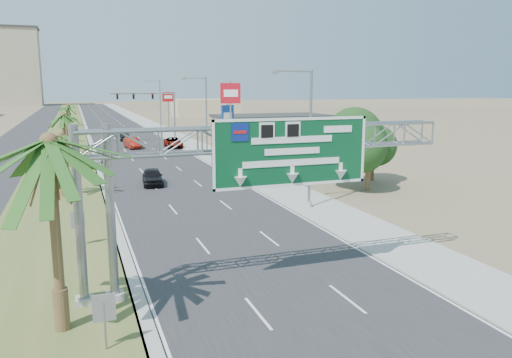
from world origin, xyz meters
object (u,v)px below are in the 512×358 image
object	(u,v)px
car_mid_lane	(132,143)
pole_sign_blue	(228,118)
pole_sign_red_near	(231,98)
store_building	(271,129)
car_right_lane	(173,143)
sign_gantry	(255,151)
car_far	(123,136)
pole_sign_red_far	(168,100)
signal_mast	(162,111)
palm_near	(49,143)
car_left_lane	(153,177)

from	to	relation	value
car_mid_lane	pole_sign_blue	bearing A→B (deg)	-49.30
pole_sign_red_near	store_building	bearing A→B (deg)	55.75
car_right_lane	pole_sign_red_near	xyz separation A→B (m)	(4.25, -14.89, 6.72)
sign_gantry	car_far	bearing A→B (deg)	89.88
pole_sign_blue	pole_sign_red_far	bearing A→B (deg)	92.79
store_building	car_mid_lane	world-z (taller)	store_building
sign_gantry	signal_mast	world-z (taller)	signal_mast
store_building	car_right_lane	world-z (taller)	store_building
sign_gantry	pole_sign_blue	bearing A→B (deg)	74.84
car_mid_lane	pole_sign_blue	xyz separation A→B (m)	(11.37, -10.15, 3.94)
palm_near	car_left_lane	size ratio (longest dim) A/B	1.89
car_right_lane	pole_sign_blue	bearing A→B (deg)	-53.53
store_building	pole_sign_red_near	size ratio (longest dim) A/B	1.91
car_mid_lane	pole_sign_red_far	distance (m)	26.77
car_left_lane	car_right_lane	xyz separation A→B (m)	(7.06, 27.45, -0.03)
store_building	car_far	size ratio (longest dim) A/B	3.53
store_building	palm_near	bearing A→B (deg)	-118.28
sign_gantry	palm_near	world-z (taller)	palm_near
signal_mast	store_building	xyz separation A→B (m)	(16.83, -5.97, -2.85)
pole_sign_blue	car_mid_lane	bearing A→B (deg)	138.25
car_left_lane	pole_sign_red_near	size ratio (longest dim) A/B	0.47
car_right_lane	pole_sign_red_near	distance (m)	16.88
car_right_lane	pole_sign_blue	distance (m)	11.34
car_right_lane	pole_sign_red_near	size ratio (longest dim) A/B	0.55
sign_gantry	car_right_lane	xyz separation A→B (m)	(6.12, 52.33, -5.33)
signal_mast	store_building	size ratio (longest dim) A/B	0.57
store_building	car_far	world-z (taller)	store_building
sign_gantry	car_left_lane	xyz separation A→B (m)	(-0.94, 24.87, -5.31)
car_far	pole_sign_blue	bearing A→B (deg)	-63.42
car_far	pole_sign_red_near	bearing A→B (deg)	-71.11
sign_gantry	pole_sign_red_far	distance (m)	78.47
car_far	pole_sign_blue	distance (m)	25.11
sign_gantry	car_left_lane	world-z (taller)	sign_gantry
car_mid_lane	pole_sign_red_near	bearing A→B (deg)	-65.59
car_left_lane	car_mid_lane	xyz separation A→B (m)	(1.31, 28.60, 0.03)
signal_mast	car_mid_lane	size ratio (longest dim) A/B	2.16
car_left_lane	pole_sign_red_far	size ratio (longest dim) A/B	0.56
sign_gantry	pole_sign_blue	distance (m)	44.91
signal_mast	pole_sign_red_far	size ratio (longest dim) A/B	1.30
sign_gantry	pole_sign_blue	world-z (taller)	sign_gantry
signal_mast	car_mid_lane	distance (m)	11.16
car_mid_lane	pole_sign_red_near	world-z (taller)	pole_sign_red_near
store_building	pole_sign_red_far	bearing A→B (deg)	120.87
palm_near	signal_mast	xyz separation A→B (m)	(14.37, 63.97, -2.08)
palm_near	car_far	size ratio (longest dim) A/B	1.64
car_left_lane	pole_sign_blue	xyz separation A→B (m)	(12.68, 18.45, 3.97)
car_far	pole_sign_red_near	xyz separation A→B (m)	(10.24, -27.80, 6.71)
car_left_lane	car_mid_lane	world-z (taller)	car_mid_lane
signal_mast	car_right_lane	bearing A→B (deg)	-90.65
pole_sign_blue	car_right_lane	bearing A→B (deg)	121.95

